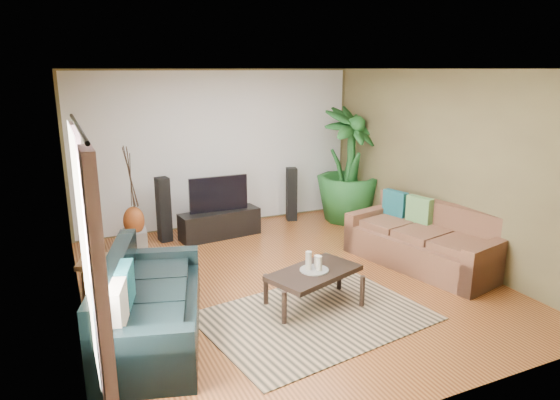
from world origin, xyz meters
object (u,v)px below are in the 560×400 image
coffee_table (314,288)px  pedestal (135,241)px  speaker_left (164,210)px  tv_stand (220,224)px  sofa_left (153,299)px  speaker_right (292,194)px  television (219,194)px  vase (134,221)px  sofa_right (423,236)px  side_table (101,278)px  potted_plant (349,165)px

coffee_table → pedestal: 3.13m
speaker_left → tv_stand: bearing=-20.7°
sofa_left → speaker_right: (3.10, 3.13, 0.06)m
television → vase: 1.41m
sofa_left → sofa_right: size_ratio=0.98×
pedestal → side_table: 1.51m
speaker_left → sofa_right: bearing=-47.9°
speaker_left → side_table: (-1.14, -1.71, -0.28)m
pedestal → vase: (0.00, 0.00, 0.33)m
sofa_right → speaker_left: size_ratio=2.05×
speaker_right → vase: (-2.88, -0.52, 0.01)m
sofa_right → coffee_table: 2.07m
speaker_left → vase: 0.62m
sofa_right → speaker_right: size_ratio=2.20×
television → potted_plant: (2.42, -0.09, 0.29)m
sofa_right → vase: bearing=-134.5°
sofa_right → vase: 4.23m
coffee_table → sofa_right: bearing=-5.6°
sofa_right → vase: sofa_right is taller
coffee_table → speaker_left: 3.23m
sofa_left → tv_stand: (1.61, 2.76, -0.20)m
tv_stand → vase: vase is taller
tv_stand → speaker_right: size_ratio=1.36×
side_table → pedestal: bearing=65.6°
speaker_left → side_table: 2.08m
sofa_left → speaker_left: size_ratio=2.01×
side_table → sofa_left: bearing=-71.8°
coffee_table → television: (-0.23, 2.86, 0.51)m
tv_stand → side_table: size_ratio=2.75×
coffee_table → pedestal: bearing=101.7°
speaker_left → television: bearing=-19.4°
sofa_left → vase: bearing=11.4°
television → pedestal: size_ratio=2.85×
speaker_left → speaker_right: speaker_left is taller
speaker_right → speaker_left: bearing=-161.6°
sofa_left → sofa_right: (3.83, 0.41, 0.00)m
potted_plant → pedestal: 3.90m
coffee_table → speaker_left: (-1.10, 3.02, 0.30)m
sofa_left → sofa_right: bearing=-67.7°
tv_stand → speaker_left: 0.94m
tv_stand → speaker_right: (1.49, 0.37, 0.27)m
pedestal → side_table: side_table is taller
vase → side_table: 1.53m
side_table → speaker_left: bearing=56.3°
potted_plant → side_table: size_ratio=4.24×
tv_stand → side_table: 2.52m
sofa_left → coffee_table: bearing=-76.2°
vase → sofa_left: bearing=-94.8°
side_table → speaker_right: bearing=28.5°
vase → coffee_table: bearing=-59.0°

